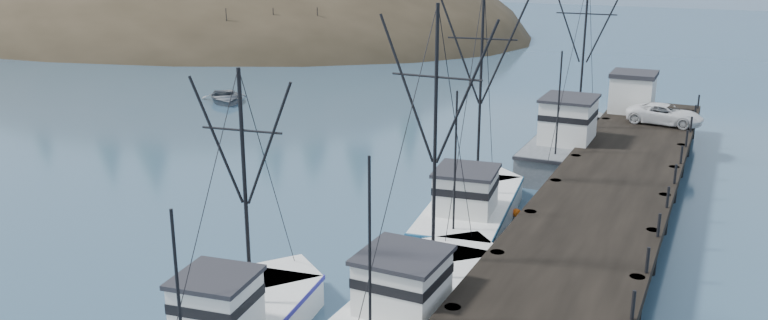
# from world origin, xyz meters

# --- Properties ---
(ground) EXTENTS (400.00, 400.00, 0.00)m
(ground) POSITION_xyz_m (0.00, 0.00, 0.00)
(ground) COLOR #2D4B65
(ground) RESTS_ON ground
(pier) EXTENTS (6.00, 44.00, 2.00)m
(pier) POSITION_xyz_m (14.00, 16.00, 1.69)
(pier) COLOR black
(pier) RESTS_ON ground
(headland) EXTENTS (134.80, 78.00, 51.00)m
(headland) POSITION_xyz_m (-74.95, 78.61, -4.55)
(headland) COLOR #382D1E
(headland) RESTS_ON ground
(distant_ridge) EXTENTS (360.00, 40.00, 26.00)m
(distant_ridge) POSITION_xyz_m (10.00, 170.00, 0.00)
(distant_ridge) COLOR #9EB2C6
(distant_ridge) RESTS_ON ground
(moored_sailboats) EXTENTS (21.23, 14.53, 6.35)m
(moored_sailboats) POSITION_xyz_m (-33.04, 55.70, 0.33)
(moored_sailboats) COLOR white
(moored_sailboats) RESTS_ON ground
(trawler_near) EXTENTS (4.00, 11.74, 11.87)m
(trawler_near) POSITION_xyz_m (9.36, 3.23, 0.82)
(trawler_near) COLOR white
(trawler_near) RESTS_ON ground
(trawler_far) EXTENTS (5.02, 11.88, 12.00)m
(trawler_far) POSITION_xyz_m (7.88, 13.45, 0.82)
(trawler_far) COLOR white
(trawler_far) RESTS_ON ground
(work_vessel) EXTENTS (4.20, 14.06, 12.03)m
(work_vessel) POSITION_xyz_m (10.19, 26.28, 1.23)
(work_vessel) COLOR slate
(work_vessel) RESTS_ON ground
(pier_shed) EXTENTS (3.00, 3.20, 2.80)m
(pier_shed) POSITION_xyz_m (12.63, 34.00, 3.42)
(pier_shed) COLOR silver
(pier_shed) RESTS_ON pier
(pickup_truck) EXTENTS (5.01, 2.78, 1.32)m
(pickup_truck) POSITION_xyz_m (15.13, 30.94, 2.66)
(pickup_truck) COLOR white
(pickup_truck) RESTS_ON pier
(motorboat) EXTENTS (6.62, 6.77, 1.15)m
(motorboat) POSITION_xyz_m (-21.13, 32.18, 0.00)
(motorboat) COLOR slate
(motorboat) RESTS_ON ground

